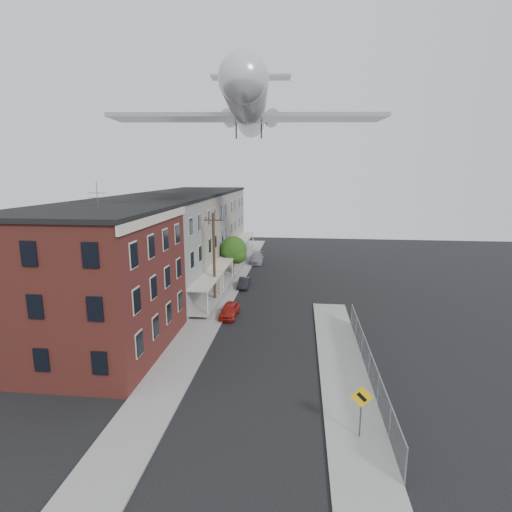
{
  "coord_description": "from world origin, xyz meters",
  "views": [
    {
      "loc": [
        2.5,
        -18.63,
        12.67
      ],
      "look_at": [
        -0.23,
        6.02,
        7.48
      ],
      "focal_mm": 28.0,
      "sensor_mm": 36.0,
      "label": 1
    }
  ],
  "objects": [
    {
      "name": "ground",
      "position": [
        0.0,
        0.0,
        0.0
      ],
      "size": [
        120.0,
        120.0,
        0.0
      ],
      "primitive_type": "plane",
      "color": "black",
      "rests_on": "ground"
    },
    {
      "name": "sidewalk_left",
      "position": [
        -5.5,
        24.0,
        0.06
      ],
      "size": [
        3.0,
        62.0,
        0.12
      ],
      "primitive_type": "cube",
      "color": "gray",
      "rests_on": "ground"
    },
    {
      "name": "sidewalk_right",
      "position": [
        5.5,
        6.0,
        0.06
      ],
      "size": [
        3.0,
        26.0,
        0.12
      ],
      "primitive_type": "cube",
      "color": "gray",
      "rests_on": "ground"
    },
    {
      "name": "curb_left",
      "position": [
        -4.05,
        24.0,
        0.07
      ],
      "size": [
        0.15,
        62.0,
        0.14
      ],
      "primitive_type": "cube",
      "color": "gray",
      "rests_on": "ground"
    },
    {
      "name": "curb_right",
      "position": [
        4.05,
        6.0,
        0.07
      ],
      "size": [
        0.15,
        26.0,
        0.14
      ],
      "primitive_type": "cube",
      "color": "gray",
      "rests_on": "ground"
    },
    {
      "name": "corner_building",
      "position": [
        -12.0,
        7.0,
        5.16
      ],
      "size": [
        10.31,
        12.3,
        12.15
      ],
      "color": "#371811",
      "rests_on": "ground"
    },
    {
      "name": "row_house_a",
      "position": [
        -11.96,
        16.5,
        5.13
      ],
      "size": [
        11.98,
        7.0,
        10.3
      ],
      "color": "slate",
      "rests_on": "ground"
    },
    {
      "name": "row_house_b",
      "position": [
        -11.96,
        23.5,
        5.13
      ],
      "size": [
        11.98,
        7.0,
        10.3
      ],
      "color": "#76695D",
      "rests_on": "ground"
    },
    {
      "name": "row_house_c",
      "position": [
        -11.96,
        30.5,
        5.13
      ],
      "size": [
        11.98,
        7.0,
        10.3
      ],
      "color": "slate",
      "rests_on": "ground"
    },
    {
      "name": "row_house_d",
      "position": [
        -11.96,
        37.5,
        5.13
      ],
      "size": [
        11.98,
        7.0,
        10.3
      ],
      "color": "#76695D",
      "rests_on": "ground"
    },
    {
      "name": "row_house_e",
      "position": [
        -11.96,
        44.5,
        5.13
      ],
      "size": [
        11.98,
        7.0,
        10.3
      ],
      "color": "slate",
      "rests_on": "ground"
    },
    {
      "name": "chainlink_fence",
      "position": [
        7.0,
        5.0,
        1.0
      ],
      "size": [
        0.06,
        18.06,
        1.9
      ],
      "color": "gray",
      "rests_on": "ground"
    },
    {
      "name": "warning_sign",
      "position": [
        5.6,
        -1.03,
        1.88
      ],
      "size": [
        1.1,
        0.11,
        2.8
      ],
      "color": "#515156",
      "rests_on": "ground"
    },
    {
      "name": "utility_pole",
      "position": [
        -5.6,
        18.0,
        4.67
      ],
      "size": [
        1.8,
        0.26,
        9.0
      ],
      "color": "black",
      "rests_on": "ground"
    },
    {
      "name": "street_tree",
      "position": [
        -5.27,
        27.92,
        3.45
      ],
      "size": [
        3.22,
        3.2,
        5.2
      ],
      "color": "black",
      "rests_on": "ground"
    },
    {
      "name": "car_near",
      "position": [
        -3.6,
        14.81,
        0.62
      ],
      "size": [
        1.56,
        3.69,
        1.25
      ],
      "primitive_type": "imported",
      "rotation": [
        0.0,
        0.0,
        -0.03
      ],
      "color": "#9F1B14",
      "rests_on": "ground"
    },
    {
      "name": "car_mid",
      "position": [
        -3.6,
        24.13,
        0.54
      ],
      "size": [
        1.15,
        3.3,
        1.09
      ],
      "primitive_type": "imported",
      "rotation": [
        0.0,
        0.0,
        0.0
      ],
      "color": "black",
      "rests_on": "ground"
    },
    {
      "name": "car_far",
      "position": [
        -3.6,
        36.81,
        0.67
      ],
      "size": [
        2.07,
        4.71,
        1.35
      ],
      "primitive_type": "imported",
      "rotation": [
        0.0,
        0.0,
        0.04
      ],
      "color": "gray",
      "rests_on": "ground"
    },
    {
      "name": "airplane",
      "position": [
        -2.59,
        20.9,
        18.6
      ],
      "size": [
        24.67,
        28.17,
        8.12
      ],
      "color": "#B8B8BC",
      "rests_on": "ground"
    }
  ]
}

